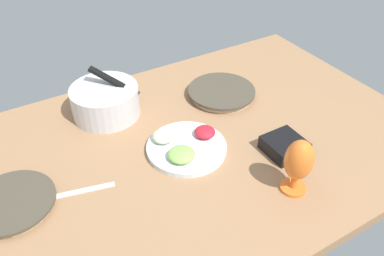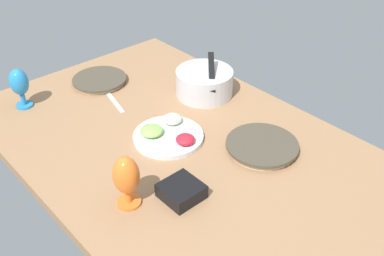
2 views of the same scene
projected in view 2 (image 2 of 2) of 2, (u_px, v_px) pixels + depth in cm
name	position (u px, v px, depth cm)	size (l,w,h in cm)	color
ground_plane	(177.00, 145.00, 169.49)	(160.00, 104.00, 4.00)	#99704C
dinner_plate_left	(100.00, 80.00, 204.23)	(24.16, 24.16, 2.36)	beige
dinner_plate_right	(262.00, 146.00, 163.03)	(26.28, 26.28, 2.91)	beige
mixing_bowl	(204.00, 82.00, 193.12)	(24.37, 24.37, 17.54)	silver
fruit_platter	(168.00, 134.00, 168.90)	(26.38, 26.38, 5.23)	silver
hurricane_glass_orange	(126.00, 177.00, 135.22)	(8.30, 8.30, 18.06)	orange
hurricane_glass_blue	(19.00, 84.00, 182.38)	(7.68, 7.68, 17.17)	#2682C8
square_bowl_black	(181.00, 190.00, 142.27)	(12.04, 12.04, 4.73)	black
fork_by_left_plate	(115.00, 102.00, 190.60)	(18.00, 1.80, 0.60)	silver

